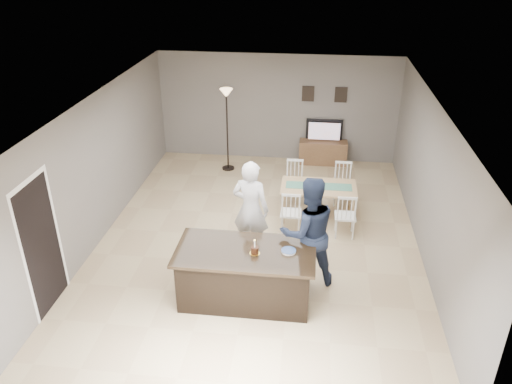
# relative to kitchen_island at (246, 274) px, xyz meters

# --- Properties ---
(floor) EXTENTS (8.00, 8.00, 0.00)m
(floor) POSITION_rel_kitchen_island_xyz_m (0.00, 1.80, -0.45)
(floor) COLOR tan
(floor) RESTS_ON ground
(room_shell) EXTENTS (8.00, 8.00, 8.00)m
(room_shell) POSITION_rel_kitchen_island_xyz_m (0.00, 1.80, 1.22)
(room_shell) COLOR slate
(room_shell) RESTS_ON floor
(kitchen_island) EXTENTS (2.15, 1.10, 0.90)m
(kitchen_island) POSITION_rel_kitchen_island_xyz_m (0.00, 0.00, 0.00)
(kitchen_island) COLOR black
(kitchen_island) RESTS_ON floor
(tv_console) EXTENTS (1.20, 0.40, 0.60)m
(tv_console) POSITION_rel_kitchen_island_xyz_m (1.20, 5.57, -0.15)
(tv_console) COLOR brown
(tv_console) RESTS_ON floor
(television) EXTENTS (0.91, 0.12, 0.53)m
(television) POSITION_rel_kitchen_island_xyz_m (1.20, 5.64, 0.41)
(television) COLOR black
(television) RESTS_ON tv_console
(tv_screen_glow) EXTENTS (0.78, 0.00, 0.78)m
(tv_screen_glow) POSITION_rel_kitchen_island_xyz_m (1.20, 5.56, 0.42)
(tv_screen_glow) COLOR orange
(tv_screen_glow) RESTS_ON tv_console
(picture_frames) EXTENTS (1.10, 0.02, 0.38)m
(picture_frames) POSITION_rel_kitchen_island_xyz_m (1.15, 5.78, 1.30)
(picture_frames) COLOR black
(picture_frames) RESTS_ON room_shell
(doorway) EXTENTS (0.00, 2.10, 2.65)m
(doorway) POSITION_rel_kitchen_island_xyz_m (-2.99, -0.50, 0.80)
(doorway) COLOR black
(doorway) RESTS_ON floor
(woman) EXTENTS (0.75, 0.57, 1.82)m
(woman) POSITION_rel_kitchen_island_xyz_m (-0.09, 1.28, 0.46)
(woman) COLOR silver
(woman) RESTS_ON floor
(man) EXTENTS (1.11, 0.98, 1.91)m
(man) POSITION_rel_kitchen_island_xyz_m (0.94, 0.55, 0.50)
(man) COLOR #1A233A
(man) RESTS_ON floor
(birthday_cake) EXTENTS (0.16, 0.16, 0.25)m
(birthday_cake) POSITION_rel_kitchen_island_xyz_m (0.15, -0.06, 0.50)
(birthday_cake) COLOR gold
(birthday_cake) RESTS_ON kitchen_island
(plate_stack) EXTENTS (0.23, 0.23, 0.04)m
(plate_stack) POSITION_rel_kitchen_island_xyz_m (0.66, 0.04, 0.46)
(plate_stack) COLOR white
(plate_stack) RESTS_ON kitchen_island
(dining_table) EXTENTS (1.52, 1.71, 0.92)m
(dining_table) POSITION_rel_kitchen_island_xyz_m (1.10, 2.76, 0.13)
(dining_table) COLOR tan
(dining_table) RESTS_ON floor
(floor_lamp) EXTENTS (0.30, 0.30, 2.04)m
(floor_lamp) POSITION_rel_kitchen_island_xyz_m (-1.14, 4.94, 1.13)
(floor_lamp) COLOR black
(floor_lamp) RESTS_ON floor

